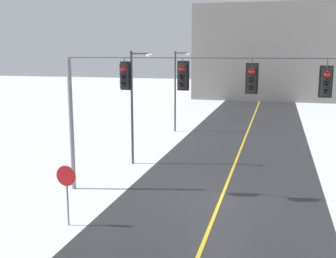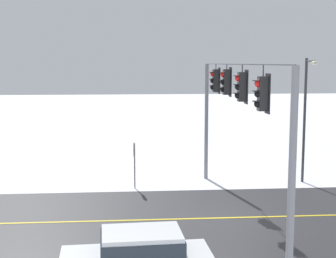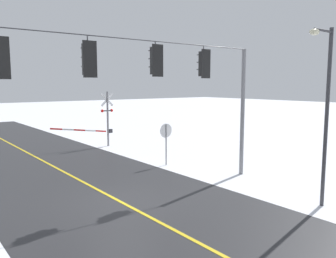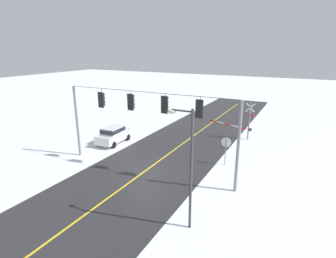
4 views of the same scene
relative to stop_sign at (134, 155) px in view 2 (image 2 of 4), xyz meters
name	(u,v)px [view 2 (image 2 of 4)]	position (x,y,z in m)	size (l,w,h in m)	color
ground_plane	(233,218)	(5.19, 3.92, -1.71)	(160.00, 160.00, 0.00)	white
signal_span	(234,109)	(5.07, 3.91, 2.73)	(14.20, 0.47, 6.22)	gray
stop_sign	(134,155)	(0.00, 0.00, 0.00)	(0.80, 0.09, 2.35)	gray
streetlamp_near	(306,109)	(-0.40, 8.89, 2.20)	(1.39, 0.28, 6.50)	#38383D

